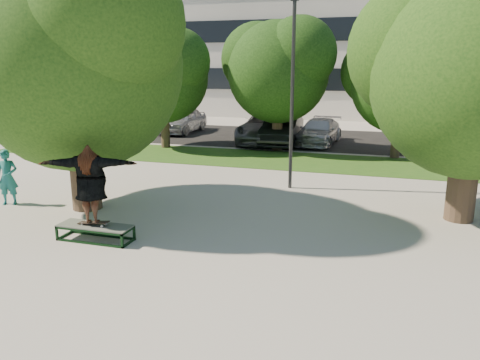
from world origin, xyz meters
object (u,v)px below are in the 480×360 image
(tree_left, at_px, (74,51))
(tree_right, at_px, (472,64))
(lamppost, at_px, (292,94))
(car_silver_b, at_px, (319,132))
(car_grey, at_px, (267,128))
(car_dark, at_px, (282,130))
(bystander, at_px, (7,177))
(car_silver_a, at_px, (183,120))
(grind_box, at_px, (95,233))

(tree_left, distance_m, tree_right, 10.41)
(lamppost, relative_size, car_silver_b, 1.37)
(car_grey, bearing_deg, tree_left, -104.71)
(tree_left, height_order, car_dark, tree_left)
(bystander, bearing_deg, car_silver_b, 39.84)
(tree_right, distance_m, lamppost, 5.36)
(bystander, bearing_deg, car_grey, 48.91)
(tree_left, xyz_separation_m, car_dark, (3.22, 12.41, -3.63))
(lamppost, distance_m, car_grey, 9.79)
(tree_right, relative_size, lamppost, 1.07)
(lamppost, bearing_deg, car_grey, 108.41)
(car_dark, bearing_deg, tree_right, -58.52)
(car_silver_a, distance_m, car_grey, 6.20)
(car_dark, xyz_separation_m, car_silver_b, (1.79, 0.85, -0.14))
(tree_left, height_order, bystander, tree_left)
(car_silver_a, bearing_deg, car_dark, -21.06)
(grind_box, height_order, car_silver_a, car_silver_a)
(lamppost, height_order, car_silver_a, lamppost)
(lamppost, xyz_separation_m, car_silver_a, (-8.82, 11.15, -2.39))
(car_silver_a, bearing_deg, car_grey, -19.79)
(bystander, distance_m, car_grey, 14.13)
(tree_right, relative_size, car_silver_b, 1.45)
(car_dark, bearing_deg, lamppost, -78.68)
(tree_left, height_order, grind_box, tree_left)
(car_dark, height_order, car_silver_b, car_dark)
(car_silver_b, bearing_deg, grind_box, -96.36)
(car_grey, bearing_deg, car_silver_a, 155.22)
(grind_box, height_order, car_grey, car_grey)
(grind_box, relative_size, car_dark, 0.38)
(tree_right, distance_m, car_grey, 13.89)
(tree_right, height_order, car_grey, tree_right)
(tree_left, bearing_deg, car_dark, 75.45)
(tree_left, bearing_deg, lamppost, 36.42)
(bystander, xyz_separation_m, car_silver_a, (-1.16, 15.48, -0.07))
(car_dark, distance_m, car_grey, 1.06)
(car_grey, bearing_deg, tree_right, -58.72)
(car_silver_a, height_order, car_silver_b, car_silver_a)
(tree_right, xyz_separation_m, car_grey, (-7.92, 10.93, -3.30))
(tree_left, distance_m, car_dark, 13.32)
(bystander, height_order, car_grey, bystander)
(tree_right, bearing_deg, bystander, -169.12)
(car_silver_a, relative_size, car_grey, 0.78)
(tree_left, distance_m, car_silver_a, 15.89)
(grind_box, bearing_deg, car_dark, 84.44)
(tree_right, distance_m, car_silver_b, 12.88)
(tree_right, bearing_deg, tree_left, -168.97)
(tree_left, height_order, car_silver_a, tree_left)
(tree_left, distance_m, car_silver_b, 14.67)
(grind_box, relative_size, car_grey, 0.31)
(bystander, bearing_deg, car_dark, 44.64)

